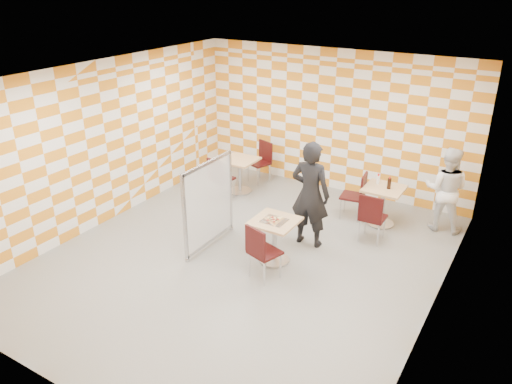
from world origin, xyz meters
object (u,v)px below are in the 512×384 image
at_px(man_dark, 310,194).
at_px(chair_second_front, 372,215).
at_px(empty_table, 240,170).
at_px(chair_empty_near, 219,176).
at_px(chair_empty_far, 262,158).
at_px(chair_second_side, 357,192).
at_px(man_white, 446,189).
at_px(sport_bottle, 378,179).
at_px(partition, 209,204).
at_px(chair_main_front, 261,249).
at_px(soda_bottle, 389,183).
at_px(main_table, 275,234).
at_px(second_table, 383,200).

bearing_deg(man_dark, chair_second_front, -150.92).
distance_m(empty_table, man_dark, 2.62).
relative_size(chair_empty_near, chair_empty_far, 1.00).
distance_m(chair_second_front, man_dark, 1.15).
bearing_deg(chair_second_front, chair_empty_near, 178.18).
xyz_separation_m(chair_second_side, man_white, (1.50, 0.42, 0.25)).
height_order(man_white, sport_bottle, man_white).
bearing_deg(chair_empty_far, sport_bottle, -11.07).
bearing_deg(empty_table, chair_second_side, 1.73).
height_order(chair_second_side, partition, partition).
distance_m(chair_main_front, soda_bottle, 3.00).
height_order(chair_main_front, man_dark, man_dark).
bearing_deg(soda_bottle, chair_second_front, -92.02).
bearing_deg(chair_empty_far, empty_table, -97.52).
distance_m(chair_empty_near, man_white, 4.38).
bearing_deg(main_table, soda_bottle, 62.03).
bearing_deg(chair_main_front, soda_bottle, 68.82).
xyz_separation_m(chair_second_front, chair_empty_near, (-3.29, 0.10, 0.00)).
bearing_deg(chair_main_front, chair_empty_far, 120.19).
xyz_separation_m(second_table, man_white, (1.00, 0.41, 0.28)).
height_order(chair_main_front, partition, partition).
height_order(chair_main_front, sport_bottle, sport_bottle).
xyz_separation_m(empty_table, sport_bottle, (2.94, 0.21, 0.33)).
xyz_separation_m(second_table, partition, (-2.30, -2.30, 0.28)).
distance_m(main_table, chair_empty_far, 3.45).
distance_m(sport_bottle, soda_bottle, 0.28).
xyz_separation_m(empty_table, chair_second_side, (2.61, 0.08, 0.04)).
bearing_deg(second_table, chair_main_front, -109.71).
bearing_deg(chair_second_side, man_white, 15.71).
bearing_deg(partition, empty_table, 110.10).
xyz_separation_m(man_dark, man_white, (1.86, 1.77, -0.15)).
height_order(chair_empty_far, sport_bottle, sport_bottle).
distance_m(man_dark, sport_bottle, 1.64).
relative_size(chair_main_front, chair_empty_near, 1.00).
relative_size(chair_second_front, chair_second_side, 1.00).
bearing_deg(chair_main_front, chair_second_side, 79.73).
xyz_separation_m(man_white, sport_bottle, (-1.17, -0.29, 0.05)).
height_order(empty_table, sport_bottle, sport_bottle).
distance_m(chair_empty_near, man_dark, 2.50).
distance_m(chair_second_side, man_dark, 1.45).
distance_m(chair_second_front, man_white, 1.54).
xyz_separation_m(chair_empty_near, sport_bottle, (3.07, 0.80, 0.29)).
bearing_deg(chair_empty_far, chair_second_front, -25.56).
height_order(man_dark, man_white, man_dark).
relative_size(main_table, partition, 0.48).
bearing_deg(soda_bottle, main_table, -117.97).
relative_size(chair_second_front, partition, 0.60).
bearing_deg(empty_table, man_white, 6.93).
bearing_deg(second_table, partition, -135.08).
distance_m(chair_main_front, man_white, 3.77).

